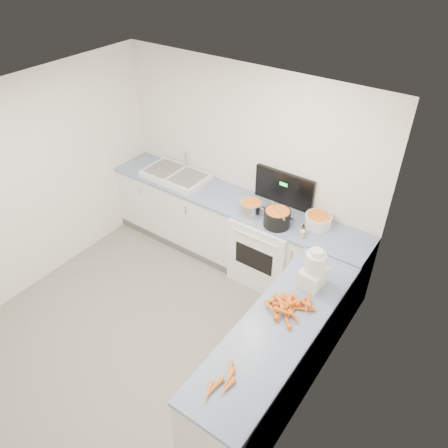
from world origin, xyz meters
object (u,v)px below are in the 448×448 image
Objects in this scene: mixing_bowl at (318,221)px; food_processor at (314,270)px; stove at (268,246)px; black_pot at (277,219)px; extract_bottle at (303,230)px; sink at (176,175)px; steel_pot at (251,209)px; spice_jar at (302,235)px.

food_processor reaches higher than mixing_bowl.
stove is at bearing -167.54° from mixing_bowl.
extract_bottle is at bearing 4.11° from black_pot.
black_pot is at bearing -41.52° from stove.
food_processor is (2.35, -0.79, 0.14)m from sink.
mixing_bowl is (0.73, 0.25, -0.01)m from steel_pot.
extract_bottle is (0.31, 0.02, -0.03)m from black_pot.
sink reaches higher than black_pot.
stove is at bearing 34.39° from steel_pot.
black_pot reaches higher than mixing_bowl.
sink is 3.31× the size of steel_pot.
stove is 3.25× the size of food_processor.
steel_pot is 0.69m from spice_jar.
sink is 2.88× the size of mixing_bowl.
steel_pot is at bearing 149.55° from food_processor.
mixing_bowl is 0.71× the size of food_processor.
steel_pot is at bearing -161.11° from mixing_bowl.
black_pot is 0.46m from mixing_bowl.
steel_pot is at bearing -6.62° from sink.
food_processor is (0.90, -0.77, 0.65)m from stove.
food_processor reaches higher than sink.
sink reaches higher than steel_pot.
steel_pot is 1.27m from food_processor.
stove reaches higher than spice_jar.
mixing_bowl is at bearing 74.77° from extract_bottle.
extract_bottle is (1.92, -0.13, 0.01)m from sink.
food_processor reaches higher than spice_jar.
spice_jar is at bearing -7.39° from black_pot.
steel_pot is (-0.19, -0.13, 0.54)m from stove.
stove is 4.53× the size of black_pot.
black_pot is at bearing -5.57° from sink.
mixing_bowl is at bearing 34.45° from black_pot.
black_pot is 0.98m from food_processor.
stove is at bearing 138.48° from black_pot.
black_pot is (0.35, -0.01, 0.01)m from steel_pot.
stove is 1.58× the size of sink.
steel_pot is 0.35m from black_pot.
sink reaches higher than spice_jar.
extract_bottle reaches higher than spice_jar.
stove is 0.59m from black_pot.
extract_bottle is 0.25× the size of food_processor.
mixing_bowl is 0.31m from spice_jar.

